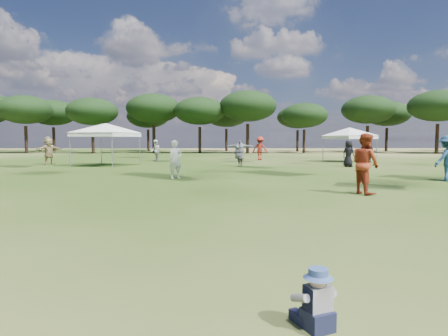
# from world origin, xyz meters

# --- Properties ---
(tree_line) EXTENTS (108.78, 17.63, 7.77)m
(tree_line) POSITION_xyz_m (2.39, 47.41, 5.42)
(tree_line) COLOR black
(tree_line) RESTS_ON ground
(tent_left) EXTENTS (6.15, 6.15, 3.01)m
(tent_left) POSITION_xyz_m (-7.42, 22.69, 2.59)
(tent_left) COLOR gray
(tent_left) RESTS_ON ground
(tent_right) EXTENTS (5.24, 5.24, 2.87)m
(tent_right) POSITION_xyz_m (9.53, 26.58, 2.45)
(tent_right) COLOR gray
(tent_right) RESTS_ON ground
(toddler) EXTENTS (0.42, 0.46, 0.56)m
(toddler) POSITION_xyz_m (0.67, 1.94, 0.25)
(toddler) COLOR black
(toddler) RESTS_ON ground
(festival_crowd) EXTENTS (28.91, 20.03, 1.91)m
(festival_crowd) POSITION_xyz_m (1.71, 20.25, 0.89)
(festival_crowd) COLOR #525257
(festival_crowd) RESTS_ON ground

